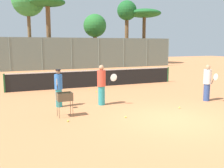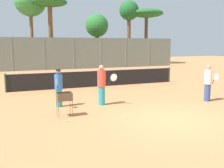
# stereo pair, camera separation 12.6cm
# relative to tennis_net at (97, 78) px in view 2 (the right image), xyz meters

# --- Properties ---
(ground_plane) EXTENTS (80.00, 80.00, 0.00)m
(ground_plane) POSITION_rel_tennis_net_xyz_m (0.00, -8.16, -0.56)
(ground_plane) COLOR #D37F4C
(tennis_net) EXTENTS (11.04, 0.10, 1.07)m
(tennis_net) POSITION_rel_tennis_net_xyz_m (0.00, 0.00, 0.00)
(tennis_net) COLOR #26592D
(tennis_net) RESTS_ON ground_plane
(back_fence) EXTENTS (28.21, 0.08, 3.39)m
(back_fence) POSITION_rel_tennis_net_xyz_m (0.00, 12.24, 1.14)
(back_fence) COLOR slate
(back_fence) RESTS_ON ground_plane
(tree_0) EXTENTS (3.60, 3.60, 9.39)m
(tree_0) POSITION_rel_tennis_net_xyz_m (-2.33, 16.06, 6.94)
(tree_0) COLOR brown
(tree_0) RESTS_ON ground_plane
(tree_1) EXTENTS (2.84, 2.84, 6.40)m
(tree_1) POSITION_rel_tennis_net_xyz_m (5.48, 15.69, 4.31)
(tree_1) COLOR brown
(tree_1) RESTS_ON ground_plane
(tree_2) EXTENTS (2.62, 2.62, 8.48)m
(tree_2) POSITION_rel_tennis_net_xyz_m (10.41, 16.76, 6.29)
(tree_2) COLOR brown
(tree_2) RESTS_ON ground_plane
(tree_3) EXTENTS (3.81, 3.81, 7.69)m
(tree_3) POSITION_rel_tennis_net_xyz_m (-0.49, 14.14, 6.26)
(tree_3) COLOR brown
(tree_3) RESTS_ON ground_plane
(tree_4) EXTENTS (4.55, 4.55, 7.43)m
(tree_4) POSITION_rel_tennis_net_xyz_m (12.86, 16.35, 6.11)
(tree_4) COLOR brown
(tree_4) RESTS_ON ground_plane
(player_white_outfit) EXTENTS (0.41, 0.86, 1.64)m
(player_white_outfit) POSITION_rel_tennis_net_xyz_m (-3.37, -4.55, 0.29)
(player_white_outfit) COLOR teal
(player_white_outfit) RESTS_ON ground_plane
(player_red_cap) EXTENTS (0.81, 0.62, 1.79)m
(player_red_cap) POSITION_rel_tennis_net_xyz_m (-1.53, -4.93, 0.36)
(player_red_cap) COLOR teal
(player_red_cap) RESTS_ON ground_plane
(player_yellow_shirt) EXTENTS (0.36, 0.92, 1.73)m
(player_yellow_shirt) POSITION_rel_tennis_net_xyz_m (3.40, -6.11, 0.33)
(player_yellow_shirt) COLOR #334C8C
(player_yellow_shirt) RESTS_ON ground_plane
(ball_cart) EXTENTS (0.56, 0.41, 0.91)m
(ball_cart) POSITION_rel_tennis_net_xyz_m (-3.46, -6.17, 0.13)
(ball_cart) COLOR brown
(ball_cart) RESTS_ON ground_plane
(tennis_ball_0) EXTENTS (0.07, 0.07, 0.07)m
(tennis_ball_0) POSITION_rel_tennis_net_xyz_m (5.01, -4.48, -0.53)
(tennis_ball_0) COLOR #D1E54C
(tennis_ball_0) RESTS_ON ground_plane
(tennis_ball_1) EXTENTS (0.07, 0.07, 0.07)m
(tennis_ball_1) POSITION_rel_tennis_net_xyz_m (-0.69, -1.91, -0.53)
(tennis_ball_1) COLOR #D1E54C
(tennis_ball_1) RESTS_ON ground_plane
(tennis_ball_2) EXTENTS (0.07, 0.07, 0.07)m
(tennis_ball_2) POSITION_rel_tennis_net_xyz_m (-0.84, -1.02, -0.53)
(tennis_ball_2) COLOR #D1E54C
(tennis_ball_2) RESTS_ON ground_plane
(tennis_ball_3) EXTENTS (0.07, 0.07, 0.07)m
(tennis_ball_3) POSITION_rel_tennis_net_xyz_m (-3.54, -6.88, -0.53)
(tennis_ball_3) COLOR #D1E54C
(tennis_ball_3) RESTS_ON ground_plane
(tennis_ball_4) EXTENTS (0.07, 0.07, 0.07)m
(tennis_ball_4) POSITION_rel_tennis_net_xyz_m (-1.46, -7.23, -0.53)
(tennis_ball_4) COLOR #D1E54C
(tennis_ball_4) RESTS_ON ground_plane
(tennis_ball_5) EXTENTS (0.07, 0.07, 0.07)m
(tennis_ball_5) POSITION_rel_tennis_net_xyz_m (1.27, -6.84, -0.53)
(tennis_ball_5) COLOR #D1E54C
(tennis_ball_5) RESTS_ON ground_plane
(parked_car) EXTENTS (4.20, 1.70, 1.60)m
(parked_car) POSITION_rel_tennis_net_xyz_m (-2.81, 14.98, 0.10)
(parked_car) COLOR #232328
(parked_car) RESTS_ON ground_plane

